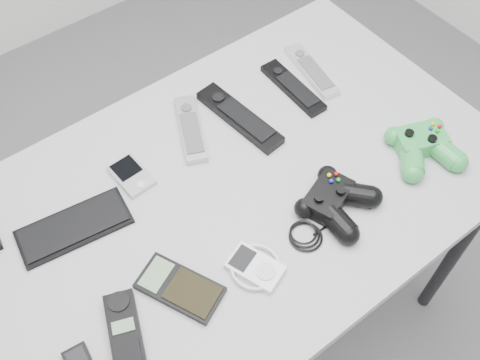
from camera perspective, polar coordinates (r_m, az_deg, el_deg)
floor at (r=1.93m, az=0.50°, el=-15.06°), size 3.50×3.50×0.00m
desk at (r=1.29m, az=0.02°, el=-2.23°), size 1.19×0.76×0.79m
pda_keyboard at (r=1.22m, az=-16.51°, el=-4.56°), size 0.24×0.13×0.01m
pda at (r=1.27m, az=-10.97°, el=0.49°), size 0.07×0.11×0.02m
remote_silver_a at (r=1.33m, az=-5.04°, el=5.24°), size 0.13×0.20×0.02m
remote_black_a at (r=1.34m, az=-0.06°, el=6.44°), size 0.08×0.25×0.02m
remote_black_b at (r=1.42m, az=5.40°, el=9.38°), size 0.05×0.20×0.02m
remote_silver_b at (r=1.47m, az=7.27°, el=11.02°), size 0.08×0.20×0.02m
cordless_handset at (r=1.08m, az=-11.50°, el=-15.54°), size 0.12×0.19×0.03m
calculator at (r=1.11m, az=-6.13°, el=-10.81°), size 0.14×0.18×0.02m
mp3_player at (r=1.13m, az=1.57°, el=-8.82°), size 0.13×0.14×0.02m
controller_black at (r=1.20m, az=9.60°, el=-2.00°), size 0.31×0.24×0.05m
controller_green at (r=1.34m, az=18.13°, el=3.43°), size 0.21×0.21×0.05m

